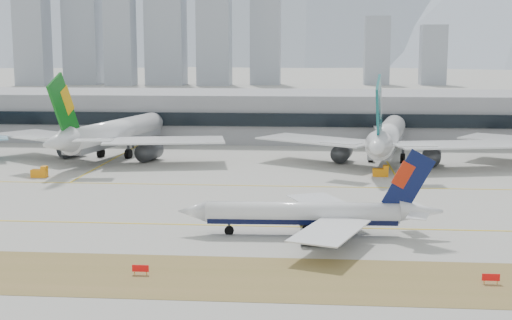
# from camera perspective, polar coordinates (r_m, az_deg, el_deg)

# --- Properties ---
(ground) EXTENTS (3000.00, 3000.00, 0.00)m
(ground) POSITION_cam_1_polar(r_m,az_deg,el_deg) (124.17, -2.59, -4.68)
(ground) COLOR #9E9C94
(ground) RESTS_ON ground
(taxiing_airliner) EXTENTS (41.84, 36.37, 14.06)m
(taxiing_airliner) POSITION_cam_1_polar(r_m,az_deg,el_deg) (112.62, 4.49, -4.35)
(taxiing_airliner) COLOR white
(taxiing_airliner) RESTS_ON ground
(widebody_eva) EXTENTS (66.22, 65.74, 24.07)m
(widebody_eva) POSITION_cam_1_polar(r_m,az_deg,el_deg) (194.34, -11.45, 2.01)
(widebody_eva) COLOR white
(widebody_eva) RESTS_ON ground
(widebody_cathay) EXTENTS (66.03, 65.43, 23.92)m
(widebody_cathay) POSITION_cam_1_polar(r_m,az_deg,el_deg) (185.48, 10.42, 1.70)
(widebody_cathay) COLOR white
(widebody_cathay) RESTS_ON ground
(terminal) EXTENTS (280.00, 43.10, 15.00)m
(terminal) POSITION_cam_1_polar(r_m,az_deg,el_deg) (236.04, 0.94, 3.64)
(terminal) COLOR gray
(terminal) RESTS_ON ground
(hold_sign_left) EXTENTS (2.20, 0.15, 1.35)m
(hold_sign_left) POSITION_cam_1_polar(r_m,az_deg,el_deg) (94.82, -9.23, -8.56)
(hold_sign_left) COLOR red
(hold_sign_left) RESTS_ON ground
(hold_sign_right) EXTENTS (2.20, 0.15, 1.35)m
(hold_sign_right) POSITION_cam_1_polar(r_m,az_deg,el_deg) (94.78, 18.28, -8.91)
(hold_sign_right) COLOR red
(hold_sign_right) RESTS_ON ground
(gse_c) EXTENTS (3.55, 2.00, 2.60)m
(gse_c) POSITION_cam_1_polar(r_m,az_deg,el_deg) (166.70, 9.98, -0.94)
(gse_c) COLOR orange
(gse_c) RESTS_ON ground
(gse_b) EXTENTS (3.55, 2.00, 2.60)m
(gse_b) POSITION_cam_1_polar(r_m,az_deg,el_deg) (170.27, -16.89, -0.98)
(gse_b) COLOR orange
(gse_b) RESTS_ON ground
(city_skyline) EXTENTS (342.00, 49.80, 140.00)m
(city_skyline) POSITION_cam_1_polar(r_m,az_deg,el_deg) (586.38, -7.44, 10.85)
(city_skyline) COLOR #9199A5
(city_skyline) RESTS_ON ground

